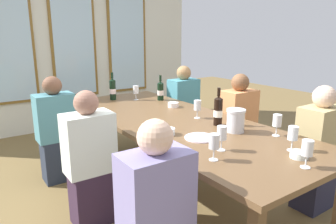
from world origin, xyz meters
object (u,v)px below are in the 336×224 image
Objects in this scene: dining_table at (176,126)px; tasting_bowl_2 at (173,105)px; metal_pitcher at (236,120)px; tasting_bowl_0 at (168,131)px; seated_person_5 at (238,127)px; tasting_bowl_1 at (299,155)px; wine_glass_6 at (307,149)px; wine_bottle_1 at (113,89)px; wine_glass_0 at (197,106)px; wine_bottle_2 at (160,91)px; wine_glass_1 at (293,134)px; wine_glass_5 at (214,142)px; seated_person_1 at (183,109)px; wine_glass_4 at (277,121)px; white_plate_0 at (200,138)px; wine_glass_2 at (136,90)px; seated_person_0 at (56,132)px; seated_person_4 at (90,163)px; seated_person_2 at (156,222)px; wine_glass_3 at (222,134)px; wine_bottle_0 at (218,111)px; seated_person_3 at (317,152)px.

tasting_bowl_2 is at bearing 56.92° from dining_table.
tasting_bowl_0 is at bearing 152.71° from metal_pitcher.
seated_person_5 is at bearing -37.04° from tasting_bowl_2.
tasting_bowl_1 is 0.18m from wine_glass_6.
wine_bottle_1 is 1.90× the size of wine_glass_0.
tasting_bowl_2 is (-0.09, -0.38, -0.09)m from wine_bottle_2.
wine_glass_1 is (0.07, 0.11, 0.10)m from tasting_bowl_1.
seated_person_1 is (1.21, 1.89, -0.34)m from wine_glass_5.
dining_table is 0.92m from wine_glass_4.
wine_glass_2 is (0.28, 1.52, 0.11)m from white_plate_0.
seated_person_0 is at bearing 115.60° from white_plate_0.
white_plate_0 is at bearing -54.94° from tasting_bowl_0.
seated_person_4 is at bearing -179.14° from dining_table.
seated_person_2 reaches higher than wine_glass_0.
wine_glass_3 is at bearing -120.25° from seated_person_1.
seated_person_2 is (-1.70, -1.98, 0.00)m from seated_person_1.
seated_person_5 is (0.83, 1.31, -0.33)m from wine_glass_6.
metal_pitcher is at bearing 83.91° from tasting_bowl_1.
wine_glass_1 is at bearing -5.16° from seated_person_2.
seated_person_5 reaches higher than metal_pitcher.
seated_person_5 is (1.15, 0.32, -0.24)m from tasting_bowl_0.
metal_pitcher is 0.23m from wine_bottle_0.
wine_bottle_0 is at bearing 84.38° from tasting_bowl_1.
wine_glass_3 reaches higher than tasting_bowl_1.
wine_glass_4 is at bearing 7.67° from seated_person_2.
wine_bottle_1 is at bearing 103.58° from wine_glass_0.
seated_person_0 is at bearing 114.68° from tasting_bowl_1.
wine_glass_6 reaches higher than white_plate_0.
tasting_bowl_2 is at bearing -102.70° from wine_bottle_2.
white_plate_0 is 1.83m from seated_person_1.
metal_pitcher is at bearing 151.83° from seated_person_3.
wine_bottle_1 is at bearing 142.91° from wine_bottle_2.
seated_person_5 is at bearing 28.41° from wine_bottle_0.
wine_glass_4 is at bearing -54.99° from seated_person_0.
wine_bottle_0 is 0.52m from tasting_bowl_0.
metal_pitcher is (0.34, -0.04, 0.09)m from white_plate_0.
tasting_bowl_0 is at bearing -134.22° from dining_table.
tasting_bowl_0 is at bearing -131.55° from seated_person_1.
wine_bottle_1 is 2.37m from tasting_bowl_1.
wine_bottle_0 is 2.88× the size of tasting_bowl_1.
seated_person_1 is 1.91m from seated_person_3.
seated_person_5 reaches higher than tasting_bowl_0.
wine_glass_2 is 0.16× the size of seated_person_0.
seated_person_4 reaches higher than metal_pitcher.
seated_person_1 is (0.57, 0.56, -0.24)m from tasting_bowl_2.
wine_bottle_2 is 0.27× the size of seated_person_2.
wine_glass_5 is 0.16× the size of seated_person_0.
seated_person_1 is (1.70, 0.06, 0.00)m from seated_person_0.
tasting_bowl_0 is 0.51m from wine_glass_3.
wine_bottle_2 reaches higher than metal_pitcher.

